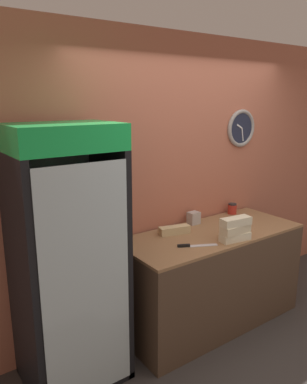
{
  "coord_description": "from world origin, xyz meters",
  "views": [
    {
      "loc": [
        -2.34,
        -1.44,
        2.11
      ],
      "look_at": [
        -0.64,
        0.96,
        1.38
      ],
      "focal_mm": 35.0,
      "sensor_mm": 36.0,
      "label": 1
    }
  ],
  "objects_px": {
    "sandwich_stack_middle": "(235,229)",
    "condiment_jar": "(232,209)",
    "sandwich_flat_left": "(175,230)",
    "chefs_knife": "(192,246)",
    "beverage_cooler": "(65,247)",
    "napkin_dispenser": "(194,218)",
    "sandwich_stack_bottom": "(235,237)",
    "sandwich_stack_top": "(236,222)"
  },
  "relations": [
    {
      "from": "sandwich_flat_left",
      "to": "sandwich_stack_middle",
      "type": "bearing_deg",
      "value": -53.7
    },
    {
      "from": "sandwich_stack_bottom",
      "to": "chefs_knife",
      "type": "bearing_deg",
      "value": 163.24
    },
    {
      "from": "sandwich_flat_left",
      "to": "chefs_knife",
      "type": "distance_m",
      "value": 0.33
    },
    {
      "from": "sandwich_stack_bottom",
      "to": "napkin_dispenser",
      "type": "xyz_separation_m",
      "value": [
        0.01,
        0.55,
        0.02
      ]
    },
    {
      "from": "sandwich_stack_top",
      "to": "napkin_dispenser",
      "type": "relative_size",
      "value": 2.4
    },
    {
      "from": "beverage_cooler",
      "to": "sandwich_stack_top",
      "type": "bearing_deg",
      "value": -15.0
    },
    {
      "from": "sandwich_flat_left",
      "to": "sandwich_stack_bottom",
      "type": "bearing_deg",
      "value": -53.7
    },
    {
      "from": "condiment_jar",
      "to": "napkin_dispenser",
      "type": "distance_m",
      "value": 0.56
    },
    {
      "from": "sandwich_stack_top",
      "to": "napkin_dispenser",
      "type": "xyz_separation_m",
      "value": [
        0.01,
        0.55,
        -0.12
      ]
    },
    {
      "from": "sandwich_stack_middle",
      "to": "sandwich_flat_left",
      "type": "distance_m",
      "value": 0.55
    },
    {
      "from": "chefs_knife",
      "to": "condiment_jar",
      "type": "distance_m",
      "value": 1.06
    },
    {
      "from": "sandwich_stack_bottom",
      "to": "condiment_jar",
      "type": "bearing_deg",
      "value": 44.92
    },
    {
      "from": "beverage_cooler",
      "to": "sandwich_stack_middle",
      "type": "xyz_separation_m",
      "value": [
        1.4,
        -0.37,
        -0.04
      ]
    },
    {
      "from": "beverage_cooler",
      "to": "condiment_jar",
      "type": "height_order",
      "value": "beverage_cooler"
    },
    {
      "from": "sandwich_stack_middle",
      "to": "chefs_knife",
      "type": "xyz_separation_m",
      "value": [
        -0.39,
        0.12,
        -0.1
      ]
    },
    {
      "from": "beverage_cooler",
      "to": "sandwich_flat_left",
      "type": "bearing_deg",
      "value": 3.48
    },
    {
      "from": "sandwich_stack_bottom",
      "to": "sandwich_stack_top",
      "type": "bearing_deg",
      "value": 0.0
    },
    {
      "from": "sandwich_stack_top",
      "to": "chefs_knife",
      "type": "bearing_deg",
      "value": 163.24
    },
    {
      "from": "sandwich_flat_left",
      "to": "condiment_jar",
      "type": "bearing_deg",
      "value": 8.01
    },
    {
      "from": "sandwich_stack_bottom",
      "to": "sandwich_stack_top",
      "type": "distance_m",
      "value": 0.14
    },
    {
      "from": "sandwich_stack_bottom",
      "to": "sandwich_flat_left",
      "type": "relative_size",
      "value": 0.97
    },
    {
      "from": "sandwich_flat_left",
      "to": "chefs_knife",
      "type": "xyz_separation_m",
      "value": [
        -0.07,
        -0.32,
        -0.03
      ]
    },
    {
      "from": "sandwich_stack_top",
      "to": "chefs_knife",
      "type": "xyz_separation_m",
      "value": [
        -0.39,
        0.12,
        -0.17
      ]
    },
    {
      "from": "sandwich_stack_bottom",
      "to": "sandwich_flat_left",
      "type": "distance_m",
      "value": 0.54
    },
    {
      "from": "sandwich_stack_top",
      "to": "napkin_dispenser",
      "type": "height_order",
      "value": "sandwich_stack_top"
    },
    {
      "from": "beverage_cooler",
      "to": "sandwich_stack_top",
      "type": "relative_size",
      "value": 6.8
    },
    {
      "from": "condiment_jar",
      "to": "napkin_dispenser",
      "type": "bearing_deg",
      "value": -178.76
    },
    {
      "from": "sandwich_stack_top",
      "to": "napkin_dispenser",
      "type": "distance_m",
      "value": 0.56
    },
    {
      "from": "sandwich_flat_left",
      "to": "napkin_dispenser",
      "type": "relative_size",
      "value": 2.5
    },
    {
      "from": "sandwich_stack_middle",
      "to": "condiment_jar",
      "type": "xyz_separation_m",
      "value": [
        0.57,
        0.56,
        -0.05
      ]
    },
    {
      "from": "sandwich_stack_bottom",
      "to": "sandwich_stack_middle",
      "type": "bearing_deg",
      "value": 0.0
    },
    {
      "from": "condiment_jar",
      "to": "sandwich_stack_middle",
      "type": "bearing_deg",
      "value": -135.08
    },
    {
      "from": "sandwich_stack_bottom",
      "to": "napkin_dispenser",
      "type": "height_order",
      "value": "napkin_dispenser"
    },
    {
      "from": "chefs_knife",
      "to": "napkin_dispenser",
      "type": "relative_size",
      "value": 2.7
    },
    {
      "from": "beverage_cooler",
      "to": "chefs_knife",
      "type": "relative_size",
      "value": 6.05
    },
    {
      "from": "beverage_cooler",
      "to": "sandwich_stack_bottom",
      "type": "distance_m",
      "value": 1.45
    },
    {
      "from": "napkin_dispenser",
      "to": "sandwich_stack_middle",
      "type": "bearing_deg",
      "value": -90.7
    },
    {
      "from": "chefs_knife",
      "to": "sandwich_stack_bottom",
      "type": "bearing_deg",
      "value": -16.76
    },
    {
      "from": "sandwich_stack_top",
      "to": "sandwich_flat_left",
      "type": "distance_m",
      "value": 0.56
    },
    {
      "from": "condiment_jar",
      "to": "napkin_dispenser",
      "type": "xyz_separation_m",
      "value": [
        -0.56,
        -0.01,
        0.0
      ]
    },
    {
      "from": "beverage_cooler",
      "to": "napkin_dispenser",
      "type": "distance_m",
      "value": 1.42
    },
    {
      "from": "condiment_jar",
      "to": "chefs_knife",
      "type": "bearing_deg",
      "value": -155.0
    }
  ]
}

